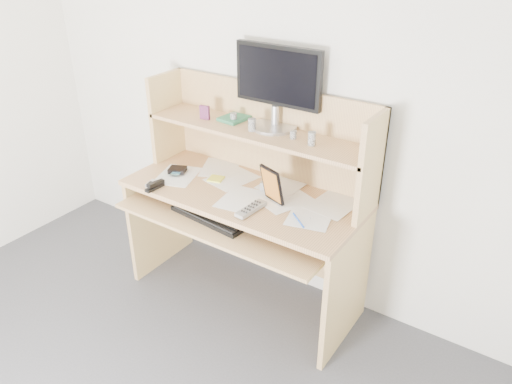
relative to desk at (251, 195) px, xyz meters
The scene contains 19 objects.
back_wall 0.60m from the desk, 90.00° to the left, with size 3.60×0.04×2.50m, color white.
desk is the anchor object (origin of this frame).
paper_clutter 0.10m from the desk, 90.00° to the right, with size 1.32×0.54×0.01m, color white.
keyboard 0.29m from the desk, 105.50° to the right, with size 0.49×0.22×0.03m.
tv_remote 0.30m from the desk, 55.22° to the right, with size 0.06×0.20×0.02m, color gray.
flip_phone 0.58m from the desk, 146.83° to the right, with size 0.04×0.08×0.02m, color #ABABAD.
stapler 0.56m from the desk, 142.64° to the right, with size 0.03×0.13×0.04m, color black.
wallet 0.49m from the desk, 168.19° to the right, with size 0.10×0.08×0.03m, color black.
sticky_note_pad 0.23m from the desk, 168.32° to the right, with size 0.08×0.08×0.01m, color #FFF943.
digital_camera 0.14m from the desk, ahead, with size 0.08×0.03×0.05m, color #A7A7AA.
game_case 0.28m from the desk, 25.21° to the right, with size 0.15×0.02×0.21m, color black.
blue_pen 0.47m from the desk, 23.99° to the right, with size 0.01×0.01×0.15m, color blue.
card_box 0.55m from the desk, behind, with size 0.06×0.02×0.08m, color maroon.
shelf_book 0.46m from the desk, 146.12° to the left, with size 0.13×0.19×0.02m, color #317C3D.
chip_stack_a 0.46m from the desk, 152.57° to the left, with size 0.04×0.04×0.05m, color black.
chip_stack_b 0.42m from the desk, 109.01° to the left, with size 0.04×0.04×0.07m, color silver.
chip_stack_c 0.48m from the desk, 15.06° to the left, with size 0.04×0.04×0.04m, color black.
chip_stack_d 0.56m from the desk, ahead, with size 0.04×0.04×0.07m, color white.
monitor 0.65m from the desk, 69.28° to the left, with size 0.53×0.26×0.46m.
Camera 1 is at (1.46, -0.56, 2.09)m, focal length 35.00 mm.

